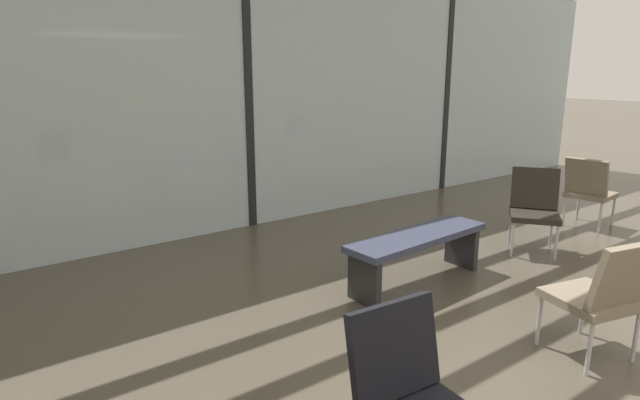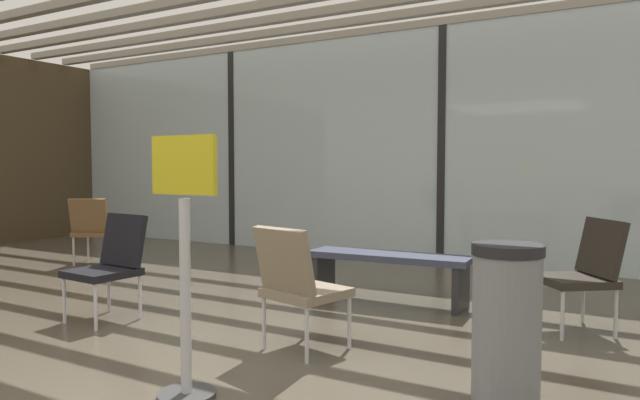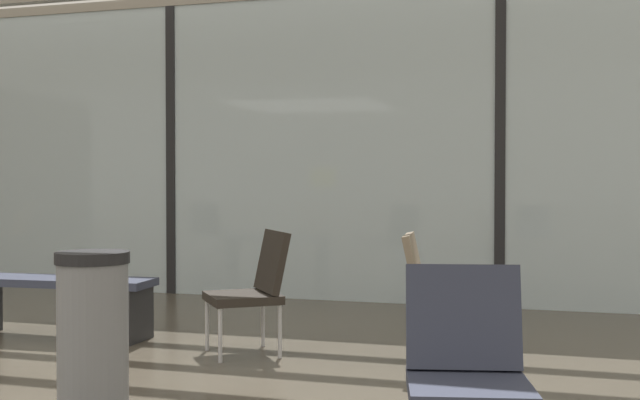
{
  "view_description": "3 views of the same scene",
  "coord_description": "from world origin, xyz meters",
  "views": [
    {
      "loc": [
        -3.03,
        -0.39,
        1.91
      ],
      "look_at": [
        -0.54,
        3.0,
        0.85
      ],
      "focal_mm": 29.44,
      "sensor_mm": 36.0,
      "label": 1
    },
    {
      "loc": [
        2.4,
        -2.22,
        1.27
      ],
      "look_at": [
        -1.9,
        5.25,
        0.77
      ],
      "focal_mm": 32.31,
      "sensor_mm": 36.0,
      "label": 2
    },
    {
      "loc": [
        4.06,
        -2.67,
        1.22
      ],
      "look_at": [
        1.78,
        4.87,
        1.04
      ],
      "focal_mm": 44.81,
      "sensor_mm": 36.0,
      "label": 3
    }
  ],
  "objects": [
    {
      "name": "glass_curtain_wall",
      "position": [
        0.0,
        5.2,
        1.56
      ],
      "size": [
        14.0,
        0.08,
        3.12
      ],
      "primitive_type": "cube",
      "color": "silver",
      "rests_on": "ground"
    },
    {
      "name": "window_mullion_1",
      "position": [
        0.0,
        5.2,
        1.56
      ],
      "size": [
        0.1,
        0.12,
        3.12
      ],
      "primitive_type": "cube",
      "color": "black",
      "rests_on": "ground"
    },
    {
      "name": "window_mullion_2",
      "position": [
        3.5,
        5.2,
        1.56
      ],
      "size": [
        0.1,
        0.12,
        3.12
      ],
      "primitive_type": "cube",
      "color": "black",
      "rests_on": "ground"
    },
    {
      "name": "parked_airplane",
      "position": [
        0.06,
        9.39,
        1.84
      ],
      "size": [
        11.7,
        3.68,
        3.68
      ],
      "color": "silver",
      "rests_on": "ground"
    },
    {
      "name": "lounge_chair_1",
      "position": [
        3.25,
        2.66,
        0.49
      ],
      "size": [
        0.57,
        0.53,
        0.87
      ],
      "rotation": [
        0.0,
        0.0,
        1.68
      ],
      "color": "#7F705B",
      "rests_on": "ground"
    },
    {
      "name": "lounge_chair_4",
      "position": [
        1.99,
        2.6,
        0.49
      ],
      "size": [
        0.71,
        0.7,
        0.87
      ],
      "rotation": [
        0.0,
        0.0,
        5.36
      ],
      "color": "#28231E",
      "rests_on": "ground"
    },
    {
      "name": "lounge_chair_6",
      "position": [
        3.7,
        0.6,
        0.49
      ],
      "size": [
        0.58,
        0.62,
        0.87
      ],
      "rotation": [
        0.0,
        0.0,
        0.22
      ],
      "color": "#33384C",
      "rests_on": "ground"
    },
    {
      "name": "waiting_bench",
      "position": [
        0.32,
        2.68,
        0.36
      ],
      "size": [
        1.52,
        0.49,
        0.47
      ],
      "rotation": [
        0.0,
        0.0,
        3.21
      ],
      "color": "#33384C",
      "rests_on": "ground"
    },
    {
      "name": "trash_bin",
      "position": [
        1.75,
        0.91,
        0.43
      ],
      "size": [
        0.38,
        0.38,
        0.86
      ],
      "color": "slate",
      "rests_on": "ground"
    }
  ]
}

